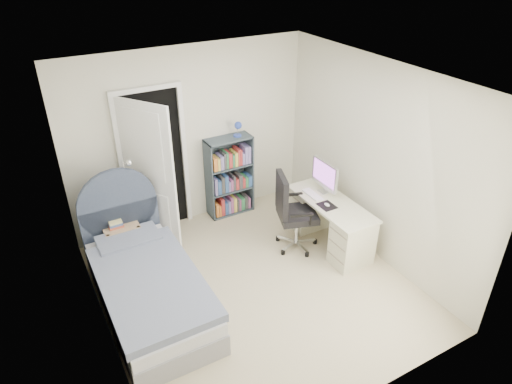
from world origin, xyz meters
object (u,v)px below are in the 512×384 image
bed (147,283)px  floor_lamp (134,218)px  nightstand (120,232)px  bookcase (230,179)px  office_chair (291,209)px  desk (329,221)px

bed → floor_lamp: bearing=80.2°
nightstand → bookcase: bearing=11.6°
bed → office_chair: size_ratio=1.94×
floor_lamp → bookcase: (1.53, 0.36, -0.01)m
bed → bookcase: size_ratio=1.48×
desk → bed: bearing=178.6°
floor_lamp → desk: bearing=-23.6°
nightstand → floor_lamp: 0.25m
bed → nightstand: size_ratio=3.33×
desk → office_chair: bearing=159.7°
desk → nightstand: bearing=158.0°
bookcase → office_chair: bearing=-76.0°
office_chair → bed: bearing=-176.4°
desk → office_chair: size_ratio=1.23×
nightstand → office_chair: size_ratio=0.58×
bookcase → office_chair: size_ratio=1.31×
bookcase → desk: bearing=-60.0°
desk → office_chair: (-0.50, 0.18, 0.24)m
bed → desk: (2.49, -0.06, 0.07)m
bookcase → desk: size_ratio=1.07×
floor_lamp → desk: (2.32, -1.01, -0.21)m
bed → bookcase: (1.69, 1.31, 0.27)m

